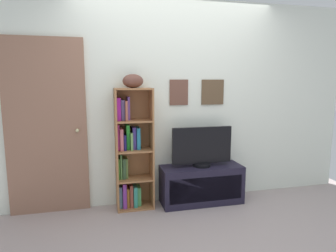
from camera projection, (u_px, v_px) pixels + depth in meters
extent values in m
cube|color=#9D8E8C|center=(205.00, 245.00, 2.76)|extent=(5.20, 5.20, 0.04)
cube|color=silver|center=(175.00, 103.00, 3.65)|extent=(4.80, 0.06, 2.52)
cube|color=brown|center=(179.00, 92.00, 3.60)|extent=(0.23, 0.02, 0.32)
cube|color=#9897AF|center=(179.00, 92.00, 3.60)|extent=(0.18, 0.01, 0.27)
cube|color=brown|center=(213.00, 92.00, 3.71)|extent=(0.30, 0.02, 0.32)
cube|color=gray|center=(213.00, 92.00, 3.70)|extent=(0.25, 0.01, 0.27)
cube|color=#9B673E|center=(116.00, 150.00, 3.40)|extent=(0.02, 0.28, 1.45)
cube|color=#9B673E|center=(152.00, 148.00, 3.49)|extent=(0.02, 0.28, 1.45)
cube|color=#9B673E|center=(133.00, 147.00, 3.57)|extent=(0.44, 0.01, 1.45)
cube|color=#9B673E|center=(135.00, 206.00, 3.55)|extent=(0.40, 0.27, 0.02)
cube|color=#9B673E|center=(135.00, 179.00, 3.50)|extent=(0.40, 0.27, 0.02)
cube|color=#9B673E|center=(134.00, 150.00, 3.45)|extent=(0.40, 0.27, 0.02)
cube|color=#9B673E|center=(134.00, 121.00, 3.39)|extent=(0.40, 0.27, 0.02)
cube|color=#9B673E|center=(133.00, 89.00, 3.34)|extent=(0.40, 0.27, 0.02)
cube|color=slate|center=(120.00, 195.00, 3.52)|extent=(0.03, 0.19, 0.26)
cube|color=purple|center=(124.00, 194.00, 3.52)|extent=(0.04, 0.21, 0.30)
cube|color=#9A6122|center=(128.00, 196.00, 3.55)|extent=(0.03, 0.19, 0.23)
cube|color=brown|center=(131.00, 194.00, 3.54)|extent=(0.04, 0.21, 0.28)
cube|color=teal|center=(135.00, 195.00, 3.56)|extent=(0.04, 0.21, 0.25)
cube|color=#4BA15A|center=(138.00, 195.00, 3.59)|extent=(0.04, 0.17, 0.23)
cube|color=#366E20|center=(119.00, 168.00, 3.48)|extent=(0.02, 0.17, 0.25)
cube|color=#558C47|center=(121.00, 165.00, 3.48)|extent=(0.02, 0.17, 0.30)
cube|color=#335031|center=(124.00, 168.00, 3.49)|extent=(0.03, 0.17, 0.25)
cube|color=#546E33|center=(126.00, 167.00, 3.51)|extent=(0.03, 0.15, 0.24)
cube|color=#C3358F|center=(118.00, 137.00, 3.42)|extent=(0.02, 0.17, 0.30)
cube|color=#C66371|center=(121.00, 139.00, 3.42)|extent=(0.04, 0.20, 0.25)
cube|color=#1D1652|center=(125.00, 142.00, 3.43)|extent=(0.03, 0.20, 0.18)
cube|color=green|center=(128.00, 137.00, 3.46)|extent=(0.04, 0.15, 0.29)
cube|color=#628F4B|center=(131.00, 141.00, 3.45)|extent=(0.03, 0.21, 0.21)
cube|color=#42338C|center=(134.00, 138.00, 3.47)|extent=(0.04, 0.16, 0.26)
cube|color=teal|center=(138.00, 138.00, 3.48)|extent=(0.04, 0.18, 0.26)
cube|color=#9E1D96|center=(118.00, 109.00, 3.37)|extent=(0.04, 0.19, 0.26)
cube|color=#52497A|center=(123.00, 110.00, 3.38)|extent=(0.04, 0.18, 0.23)
cube|color=#9E5340|center=(126.00, 110.00, 3.37)|extent=(0.03, 0.22, 0.23)
cube|color=#6B4395|center=(128.00, 108.00, 3.40)|extent=(0.02, 0.16, 0.27)
ellipsoid|color=brown|center=(133.00, 81.00, 3.32)|extent=(0.32, 0.28, 0.16)
cube|color=black|center=(201.00, 184.00, 3.66)|extent=(1.02, 0.38, 0.47)
cube|color=black|center=(206.00, 189.00, 3.49)|extent=(0.92, 0.01, 0.30)
cylinder|color=black|center=(202.00, 165.00, 3.63)|extent=(0.22, 0.22, 0.04)
cube|color=black|center=(202.00, 145.00, 3.59)|extent=(0.76, 0.04, 0.46)
cube|color=#AFD0E9|center=(202.00, 145.00, 3.58)|extent=(0.72, 0.01, 0.42)
cube|color=#89604C|center=(47.00, 128.00, 3.29)|extent=(0.89, 0.04, 2.01)
cube|color=brown|center=(44.00, 92.00, 3.21)|extent=(0.57, 0.01, 0.72)
cube|color=brown|center=(49.00, 166.00, 3.34)|extent=(0.57, 0.01, 0.72)
sphere|color=tan|center=(77.00, 131.00, 3.33)|extent=(0.04, 0.04, 0.04)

